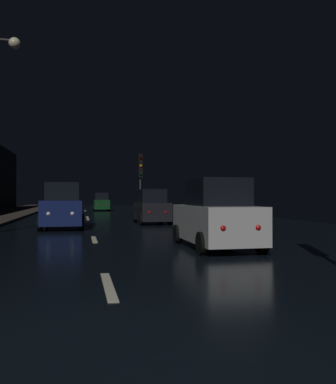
# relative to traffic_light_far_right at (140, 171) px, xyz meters

# --- Properties ---
(ground) EXTENTS (25.26, 84.00, 0.02)m
(ground) POSITION_rel_traffic_light_far_right_xyz_m (-4.13, -3.95, -3.51)
(ground) COLOR black
(lane_centerline) EXTENTS (0.16, 38.83, 0.01)m
(lane_centerline) POSITION_rel_traffic_light_far_right_xyz_m (-4.13, -8.43, -3.49)
(lane_centerline) COLOR beige
(lane_centerline) RESTS_ON ground
(traffic_light_far_right) EXTENTS (0.35, 0.48, 4.82)m
(traffic_light_far_right) POSITION_rel_traffic_light_far_right_xyz_m (0.00, 0.00, 0.00)
(traffic_light_far_right) COLOR #38383A
(traffic_light_far_right) RESTS_ON ground
(car_approaching_headlights) EXTENTS (1.93, 4.17, 2.10)m
(car_approaching_headlights) POSITION_rel_traffic_light_far_right_xyz_m (-5.40, -12.55, -2.54)
(car_approaching_headlights) COLOR #141E51
(car_approaching_headlights) RESTS_ON ground
(car_parked_right_near) EXTENTS (1.80, 3.90, 1.96)m
(car_parked_right_near) POSITION_rel_traffic_light_far_right_xyz_m (-0.80, -21.00, -2.60)
(car_parked_right_near) COLOR silver
(car_parked_right_near) RESTS_ON ground
(car_distant_taillights) EXTENTS (1.69, 3.67, 1.85)m
(car_distant_taillights) POSITION_rel_traffic_light_far_right_xyz_m (-2.51, 10.83, -2.65)
(car_distant_taillights) COLOR #0F3819
(car_distant_taillights) RESTS_ON ground
(car_parked_right_far) EXTENTS (1.70, 3.67, 1.85)m
(car_parked_right_far) POSITION_rel_traffic_light_far_right_xyz_m (-0.80, -10.07, -2.65)
(car_parked_right_far) COLOR black
(car_parked_right_far) RESTS_ON ground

